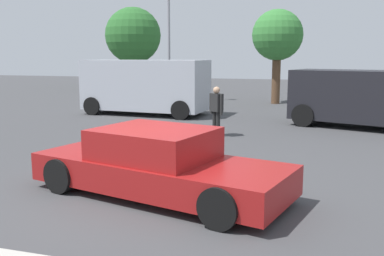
{
  "coord_description": "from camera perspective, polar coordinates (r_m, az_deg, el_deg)",
  "views": [
    {
      "loc": [
        3.0,
        -6.95,
        2.46
      ],
      "look_at": [
        0.3,
        1.98,
        0.9
      ],
      "focal_mm": 40.17,
      "sensor_mm": 36.0,
      "label": 1
    }
  ],
  "objects": [
    {
      "name": "ground_plane",
      "position": [
        7.96,
        -6.26,
        -8.57
      ],
      "size": [
        80.0,
        80.0,
        0.0
      ],
      "primitive_type": "plane",
      "color": "#424244"
    },
    {
      "name": "sedan_foreground",
      "position": [
        7.69,
        -4.51,
        -4.87
      ],
      "size": [
        4.95,
        2.84,
        1.2
      ],
      "rotation": [
        0.0,
        0.0,
        -0.25
      ],
      "color": "maroon",
      "rests_on": "ground_plane"
    },
    {
      "name": "dog",
      "position": [
        10.95,
        0.5,
        -1.85
      ],
      "size": [
        0.58,
        0.42,
        0.48
      ],
      "rotation": [
        0.0,
        0.0,
        2.67
      ],
      "color": "olive",
      "rests_on": "ground_plane"
    },
    {
      "name": "van_white",
      "position": [
        18.43,
        -6.2,
        5.66
      ],
      "size": [
        5.35,
        2.51,
        2.3
      ],
      "rotation": [
        0.0,
        0.0,
        -0.06
      ],
      "color": "#B2B7C1",
      "rests_on": "ground_plane"
    },
    {
      "name": "suv_dark",
      "position": [
        16.01,
        21.35,
        3.92
      ],
      "size": [
        4.88,
        3.25,
        1.98
      ],
      "rotation": [
        0.0,
        0.0,
        2.83
      ],
      "color": "black",
      "rests_on": "ground_plane"
    },
    {
      "name": "pedestrian",
      "position": [
        13.27,
        3.26,
        2.78
      ],
      "size": [
        0.47,
        0.44,
        1.54
      ],
      "rotation": [
        0.0,
        0.0,
        0.91
      ],
      "color": "black",
      "rests_on": "ground_plane"
    },
    {
      "name": "light_post_near",
      "position": [
        23.38,
        -3.12,
        14.9
      ],
      "size": [
        0.44,
        0.44,
        6.95
      ],
      "color": "gray",
      "rests_on": "ground_plane"
    },
    {
      "name": "tree_back_center",
      "position": [
        22.93,
        11.27,
        11.88
      ],
      "size": [
        2.6,
        2.6,
        4.84
      ],
      "color": "brown",
      "rests_on": "ground_plane"
    },
    {
      "name": "tree_back_right",
      "position": [
        34.97,
        -7.83,
        12.07
      ],
      "size": [
        4.39,
        4.39,
        6.28
      ],
      "color": "brown",
      "rests_on": "ground_plane"
    }
  ]
}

